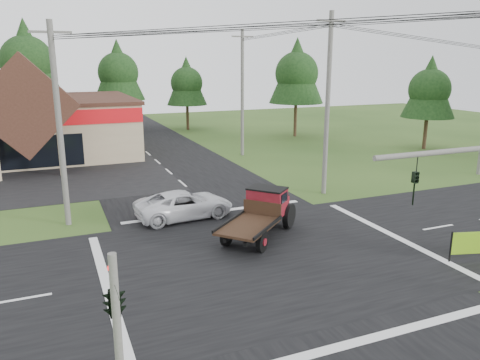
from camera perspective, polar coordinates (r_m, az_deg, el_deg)
ground at (r=21.27m, az=3.33°, el=-9.37°), size 120.00×120.00×0.00m
road_ns at (r=21.27m, az=3.33°, el=-9.35°), size 12.00×120.00×0.02m
road_ew at (r=21.27m, az=3.33°, el=-9.34°), size 120.00×12.00×0.02m
traffic_signal_corner at (r=11.40m, az=-15.18°, el=-12.36°), size 0.53×2.48×4.40m
utility_pole_nw at (r=25.70m, az=-21.18°, el=6.32°), size 2.00×0.30×10.50m
utility_pole_ne at (r=30.52m, az=10.62°, el=9.11°), size 2.00×0.30×11.50m
utility_pole_n at (r=42.92m, az=0.28°, el=10.60°), size 2.00×0.30×11.20m
tree_row_c at (r=58.52m, az=-24.57°, el=13.27°), size 7.28×7.28×13.13m
tree_row_d at (r=60.13m, az=-14.64°, el=12.79°), size 6.16×6.16×11.11m
tree_row_e at (r=59.89m, az=-6.53°, el=11.86°), size 5.04×5.04×9.09m
tree_side_ne at (r=54.43m, az=6.93°, el=13.02°), size 6.16×6.16×11.11m
tree_side_e_near at (r=49.60m, az=22.12°, el=10.41°), size 5.04×5.04×9.09m
antique_flatbed_truck at (r=23.12m, az=2.24°, el=-4.29°), size 5.58×5.30×2.33m
white_pickup at (r=26.31m, az=-6.80°, el=-2.98°), size 5.64×2.93×1.52m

